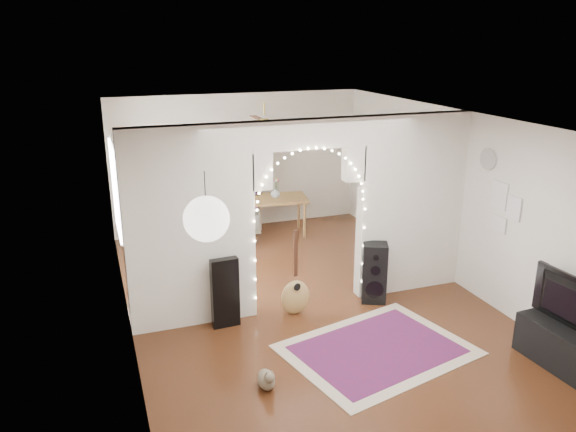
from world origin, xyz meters
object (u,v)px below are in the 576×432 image
object	(u,v)px
acoustic_guitar	(295,284)
dining_chair_right	(223,232)
dining_chair_left	(218,234)
dining_table	(275,201)
media_console	(558,346)
bookcase	(218,192)
floor_speaker	(374,273)

from	to	relation	value
acoustic_guitar	dining_chair_right	bearing A→B (deg)	75.58
dining_chair_left	dining_table	bearing A→B (deg)	14.58
media_console	bookcase	distance (m)	6.61
floor_speaker	dining_chair_left	size ratio (longest dim) A/B	1.56
acoustic_guitar	media_console	world-z (taller)	acoustic_guitar
dining_chair_left	dining_chair_right	world-z (taller)	dining_chair_left
bookcase	dining_table	bearing A→B (deg)	-13.43
dining_table	dining_chair_right	world-z (taller)	dining_table
dining_chair_left	acoustic_guitar	bearing A→B (deg)	-82.19
dining_table	dining_chair_left	bearing A→B (deg)	-154.75
acoustic_guitar	media_console	distance (m)	3.36
dining_table	dining_chair_right	size ratio (longest dim) A/B	2.79
media_console	dining_chair_left	bearing A→B (deg)	115.92
floor_speaker	dining_table	xyz separation A→B (m)	(-0.43, 3.27, 0.23)
floor_speaker	dining_table	world-z (taller)	floor_speaker
bookcase	dining_chair_right	bearing A→B (deg)	-85.60
floor_speaker	media_console	size ratio (longest dim) A/B	0.90
bookcase	dining_chair_right	size ratio (longest dim) A/B	3.53
dining_chair_right	media_console	bearing A→B (deg)	-49.20
bookcase	dining_table	xyz separation A→B (m)	(1.02, -0.48, -0.15)
dining_chair_left	dining_chair_right	xyz separation A→B (m)	(0.12, 0.19, -0.05)
media_console	bookcase	bearing A→B (deg)	110.97
floor_speaker	dining_chair_right	bearing A→B (deg)	139.67
dining_table	dining_chair_right	xyz separation A→B (m)	(-1.10, -0.13, -0.47)
floor_speaker	dining_chair_left	world-z (taller)	floor_speaker
media_console	bookcase	xyz separation A→B (m)	(-2.70, 6.01, 0.59)
floor_speaker	dining_table	size ratio (longest dim) A/B	0.68
acoustic_guitar	dining_chair_left	xyz separation A→B (m)	(-0.42, 2.94, -0.20)
floor_speaker	dining_chair_left	xyz separation A→B (m)	(-1.65, 2.95, -0.19)
bookcase	dining_chair_right	world-z (taller)	bookcase
dining_table	dining_chair_left	distance (m)	1.34
floor_speaker	media_console	bearing A→B (deg)	-37.31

